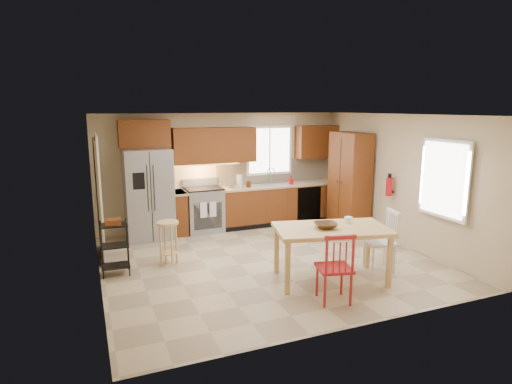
{
  "coord_description": "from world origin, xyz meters",
  "views": [
    {
      "loc": [
        -2.85,
        -6.47,
        2.63
      ],
      "look_at": [
        -0.07,
        0.4,
        1.15
      ],
      "focal_mm": 30.0,
      "sensor_mm": 36.0,
      "label": 1
    }
  ],
  "objects": [
    {
      "name": "canister_wood",
      "position": [
        0.45,
        2.12,
        0.97
      ],
      "size": [
        0.1,
        0.1,
        0.14
      ],
      "primitive_type": "cylinder",
      "color": "#452712",
      "rests_on": "base_cabinet_run"
    },
    {
      "name": "base_cabinet_narrow",
      "position": [
        -1.1,
        2.2,
        0.45
      ],
      "size": [
        0.3,
        0.6,
        0.9
      ],
      "primitive_type": "cube",
      "color": "#612E11",
      "rests_on": "floor"
    },
    {
      "name": "doorway",
      "position": [
        -2.67,
        1.3,
        1.05
      ],
      "size": [
        0.04,
        0.95,
        2.1
      ],
      "primitive_type": "cube",
      "color": "#8C7A59",
      "rests_on": "wall_left"
    },
    {
      "name": "wall_back",
      "position": [
        0.0,
        2.5,
        1.25
      ],
      "size": [
        5.5,
        0.02,
        2.5
      ],
      "primitive_type": "cube",
      "color": "#CCB793",
      "rests_on": "ground"
    },
    {
      "name": "bar_stool",
      "position": [
        -1.64,
        0.45,
        0.38
      ],
      "size": [
        0.4,
        0.4,
        0.75
      ],
      "primitive_type": null,
      "rotation": [
        0.0,
        0.0,
        0.11
      ],
      "color": "#DCAE6E",
      "rests_on": "floor"
    },
    {
      "name": "wall_right",
      "position": [
        2.75,
        0.0,
        1.25
      ],
      "size": [
        0.02,
        5.0,
        2.5
      ],
      "primitive_type": "cube",
      "color": "#CCB793",
      "rests_on": "ground"
    },
    {
      "name": "chair_red",
      "position": [
        0.2,
        -1.77,
        0.5
      ],
      "size": [
        0.56,
        0.56,
        0.99
      ],
      "primitive_type": null,
      "rotation": [
        0.0,
        0.0,
        -0.23
      ],
      "color": "maroon",
      "rests_on": "floor"
    },
    {
      "name": "dining_table",
      "position": [
        0.55,
        -1.12,
        0.41
      ],
      "size": [
        1.87,
        1.32,
        0.82
      ],
      "primitive_type": null,
      "rotation": [
        0.0,
        0.0,
        -0.23
      ],
      "color": "#DCAE6E",
      "rests_on": "floor"
    },
    {
      "name": "window_back",
      "position": [
        1.1,
        2.48,
        1.65
      ],
      "size": [
        1.12,
        0.04,
        1.12
      ],
      "primitive_type": "cube",
      "color": "white",
      "rests_on": "wall_back"
    },
    {
      "name": "backsplash",
      "position": [
        1.29,
        2.48,
        1.18
      ],
      "size": [
        2.92,
        0.03,
        0.55
      ],
      "primitive_type": "cube",
      "color": "beige",
      "rests_on": "wall_back"
    },
    {
      "name": "sink",
      "position": [
        1.1,
        2.2,
        0.86
      ],
      "size": [
        0.62,
        0.46,
        0.16
      ],
      "primitive_type": "cube",
      "color": "gray",
      "rests_on": "base_cabinet_run"
    },
    {
      "name": "dishwasher",
      "position": [
        1.85,
        1.91,
        0.45
      ],
      "size": [
        0.6,
        0.02,
        0.78
      ],
      "primitive_type": "cube",
      "color": "black",
      "rests_on": "floor"
    },
    {
      "name": "range_stove",
      "position": [
        -0.55,
        2.19,
        0.46
      ],
      "size": [
        0.76,
        0.63,
        0.92
      ],
      "primitive_type": "cube",
      "color": "gray",
      "rests_on": "floor"
    },
    {
      "name": "table_bowl",
      "position": [
        0.44,
        -1.12,
        0.83
      ],
      "size": [
        0.41,
        0.41,
        0.08
      ],
      "primitive_type": "imported",
      "rotation": [
        0.0,
        0.0,
        -0.23
      ],
      "color": "#452712",
      "rests_on": "dining_table"
    },
    {
      "name": "base_cabinet_run",
      "position": [
        1.29,
        2.2,
        0.45
      ],
      "size": [
        2.92,
        0.6,
        0.9
      ],
      "primitive_type": "cube",
      "color": "#612E11",
      "rests_on": "floor"
    },
    {
      "name": "refrigerator",
      "position": [
        -1.7,
        2.12,
        0.91
      ],
      "size": [
        0.92,
        0.75,
        1.82
      ],
      "primitive_type": "cube",
      "color": "gray",
      "rests_on": "floor"
    },
    {
      "name": "table_jar",
      "position": [
        0.92,
        -1.02,
        0.87
      ],
      "size": [
        0.16,
        0.16,
        0.16
      ],
      "primitive_type": "cylinder",
      "rotation": [
        0.0,
        0.0,
        -0.23
      ],
      "color": "silver",
      "rests_on": "dining_table"
    },
    {
      "name": "paper_towel",
      "position": [
        0.25,
        2.15,
        1.04
      ],
      "size": [
        0.12,
        0.12,
        0.28
      ],
      "primitive_type": "cylinder",
      "color": "silver",
      "rests_on": "base_cabinet_run"
    },
    {
      "name": "upper_over_fridge",
      "position": [
        -1.7,
        2.33,
        2.1
      ],
      "size": [
        1.0,
        0.35,
        0.55
      ],
      "primitive_type": "cube",
      "color": "#632C10",
      "rests_on": "wall_back"
    },
    {
      "name": "upper_right_block",
      "position": [
        2.25,
        2.33,
        1.83
      ],
      "size": [
        1.0,
        0.35,
        0.75
      ],
      "primitive_type": "cube",
      "color": "#632C10",
      "rests_on": "wall_back"
    },
    {
      "name": "canister_steel",
      "position": [
        0.05,
        2.15,
        0.99
      ],
      "size": [
        0.11,
        0.11,
        0.18
      ],
      "primitive_type": "cylinder",
      "color": "gray",
      "rests_on": "base_cabinet_run"
    },
    {
      "name": "undercab_glow",
      "position": [
        -0.55,
        2.3,
        1.43
      ],
      "size": [
        1.6,
        0.3,
        0.01
      ],
      "primitive_type": "cube",
      "color": "#FFBF66",
      "rests_on": "wall_back"
    },
    {
      "name": "chair_white",
      "position": [
        1.5,
        -1.07,
        0.5
      ],
      "size": [
        0.56,
        0.56,
        0.99
      ],
      "primitive_type": null,
      "rotation": [
        0.0,
        0.0,
        1.34
      ],
      "color": "silver",
      "rests_on": "floor"
    },
    {
      "name": "wall_front",
      "position": [
        0.0,
        -2.5,
        1.25
      ],
      "size": [
        5.5,
        0.02,
        2.5
      ],
      "primitive_type": "cube",
      "color": "#CCB793",
      "rests_on": "ground"
    },
    {
      "name": "pantry",
      "position": [
        2.43,
        1.2,
        1.05
      ],
      "size": [
        0.5,
        0.95,
        2.1
      ],
      "primitive_type": "cube",
      "color": "#612E11",
      "rests_on": "floor"
    },
    {
      "name": "utility_cart",
      "position": [
        -2.5,
        0.35,
        0.43
      ],
      "size": [
        0.45,
        0.35,
        0.86
      ],
      "primitive_type": null,
      "rotation": [
        0.0,
        0.0,
        -0.04
      ],
      "color": "black",
      "rests_on": "floor"
    },
    {
      "name": "upper_left_block",
      "position": [
        -0.25,
        2.33,
        1.83
      ],
      "size": [
        1.8,
        0.35,
        0.75
      ],
      "primitive_type": "cube",
      "color": "#632C10",
      "rests_on": "wall_back"
    },
    {
      "name": "soap_bottle",
      "position": [
        1.48,
        2.1,
        1.0
      ],
      "size": [
        0.09,
        0.09,
        0.19
      ],
      "primitive_type": "imported",
      "color": "red",
      "rests_on": "base_cabinet_run"
    },
    {
      "name": "wall_left",
      "position": [
        -2.75,
        0.0,
        1.25
      ],
      "size": [
        0.02,
        5.0,
        2.5
      ],
      "primitive_type": "cube",
      "color": "#CCB793",
      "rests_on": "ground"
    },
    {
      "name": "window_right",
      "position": [
        2.68,
        -1.15,
        1.45
      ],
      "size": [
        0.04,
        1.02,
        1.32
      ],
      "primitive_type": "cube",
      "color": "white",
      "rests_on": "wall_right"
    },
    {
      "name": "fire_extinguisher",
      "position": [
        2.63,
        0.15,
        1.1
      ],
      "size": [
        0.12,
        0.12,
        0.36
      ],
      "primitive_type": "cylinder",
      "color": "red",
      "rests_on": "wall_right"
    },
    {
      "name": "floor",
      "position": [
        0.0,
        0.0,
        0.0
      ],
      "size": [
        5.5,
        5.5,
        0.0
      ],
      "primitive_type": "plane",
      "color": "tan",
      "rests_on": "ground"
    },
    {
      "name": "ceiling",
      "position": [
        0.0,
        0.0,
        2.5
      ],
      "size": [
        5.5,
        5.0,
        0.02
      ],
      "primitive_type": "cube",
      "color": "silver",
      "rests_on": "ground"
    }
  ]
}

